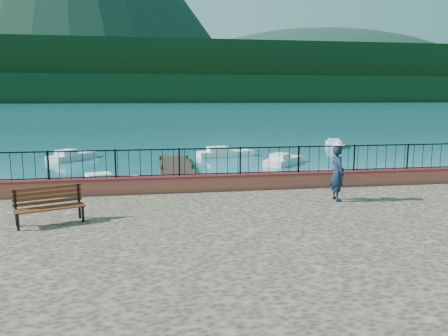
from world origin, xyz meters
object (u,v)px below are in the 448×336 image
object	(u,v)px
boat_3	(72,154)
person	(338,173)
boat_0	(109,180)
boat_4	(225,151)
boat_2	(283,158)
park_bench	(50,213)
boat_1	(333,178)
boat_5	(333,143)

from	to	relation	value
boat_3	person	bearing A→B (deg)	-114.00
boat_0	boat_4	bearing A→B (deg)	35.33
person	boat_2	size ratio (longest dim) A/B	0.51
boat_0	boat_4	world-z (taller)	same
park_bench	boat_1	size ratio (longest dim) A/B	0.43
person	boat_3	distance (m)	22.96
boat_2	boat_4	bearing A→B (deg)	78.57
boat_2	boat_0	bearing A→B (deg)	160.76
park_bench	boat_1	bearing A→B (deg)	17.09
park_bench	person	xyz separation A→B (m)	(8.66, 1.24, 0.62)
person	boat_1	world-z (taller)	person
boat_2	boat_5	bearing A→B (deg)	2.09
boat_0	boat_1	xyz separation A→B (m)	(11.32, -1.36, 0.00)
park_bench	boat_1	distance (m)	14.92
boat_3	boat_0	bearing A→B (deg)	-126.07
boat_4	park_bench	bearing A→B (deg)	-122.30
boat_0	boat_3	xyz separation A→B (m)	(-3.56, 10.63, 0.00)
person	boat_0	world-z (taller)	person
park_bench	boat_2	size ratio (longest dim) A/B	0.52
park_bench	boat_4	size ratio (longest dim) A/B	0.43
boat_0	boat_3	distance (m)	11.21
boat_1	boat_3	size ratio (longest dim) A/B	1.13
boat_2	boat_4	world-z (taller)	same
person	boat_4	world-z (taller)	person
boat_3	boat_2	bearing A→B (deg)	-72.15
boat_3	boat_1	bearing A→B (deg)	-93.46
person	boat_3	world-z (taller)	person
boat_4	boat_5	world-z (taller)	same
boat_1	boat_3	xyz separation A→B (m)	(-14.88, 12.00, 0.00)
boat_1	boat_4	world-z (taller)	same
person	boat_5	size ratio (longest dim) A/B	0.56
park_bench	person	size ratio (longest dim) A/B	1.02
boat_0	park_bench	bearing A→B (deg)	-111.31
boat_0	boat_5	xyz separation A→B (m)	(18.39, 14.93, 0.00)
person	boat_3	size ratio (longest dim) A/B	0.48
boat_5	boat_3	bearing A→B (deg)	122.10
boat_1	boat_2	size ratio (longest dim) A/B	1.21
park_bench	boat_0	xyz separation A→B (m)	(0.57, 10.32, -1.10)
person	boat_3	bearing A→B (deg)	31.29
person	boat_3	xyz separation A→B (m)	(-11.65, 19.71, -1.71)
boat_5	boat_4	bearing A→B (deg)	133.96
boat_3	boat_4	world-z (taller)	same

